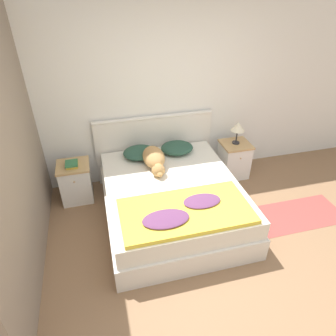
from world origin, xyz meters
The scene contains 14 objects.
ground_plane centered at (0.00, 0.00, 0.00)m, with size 16.00×16.00×0.00m, color #896647.
wall_back centered at (0.00, 2.13, 1.27)m, with size 9.00×0.06×2.55m.
wall_side_left centered at (-1.74, 1.05, 1.27)m, with size 0.06×3.10×2.55m.
bed centered at (-0.14, 1.06, 0.26)m, with size 1.66×1.95×0.54m.
headboard centered at (-0.14, 2.06, 0.53)m, with size 1.74×0.06×1.01m.
nightstand_left centered at (-1.33, 1.76, 0.28)m, with size 0.43×0.42×0.56m.
nightstand_right centered at (1.04, 1.76, 0.28)m, with size 0.43×0.42×0.56m.
pillow_left centered at (-0.41, 1.79, 0.60)m, with size 0.46×0.40×0.13m.
pillow_right centered at (0.13, 1.79, 0.60)m, with size 0.46×0.40×0.13m.
quilt centered at (-0.16, 0.49, 0.57)m, with size 1.41×0.72×0.09m.
dog centered at (-0.27, 1.50, 0.64)m, with size 0.29×0.71×0.23m.
book_stack centered at (-1.33, 1.73, 0.59)m, with size 0.16×0.20×0.06m.
table_lamp centered at (1.04, 1.78, 0.82)m, with size 0.21×0.21×0.34m.
rug centered at (1.48, 0.66, 0.00)m, with size 1.22×0.58×0.00m.
Camera 1 is at (-0.94, -1.81, 2.70)m, focal length 32.00 mm.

